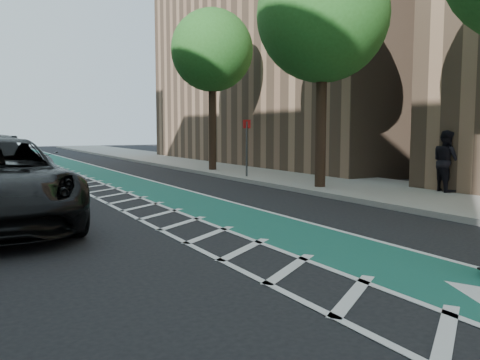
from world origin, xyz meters
TOP-DOWN VIEW (x-y plane):
  - ground at (0.00, 0.00)m, footprint 120.00×120.00m
  - bike_lane at (3.00, 10.00)m, footprint 2.00×90.00m
  - buffer_strip at (1.50, 10.00)m, footprint 1.40×90.00m
  - sidewalk_right at (9.50, 10.00)m, footprint 5.00×90.00m
  - curb_right at (7.05, 10.00)m, footprint 0.12×90.00m
  - building_right_far at (17.50, 20.00)m, footprint 14.00×22.00m
  - tree_r_c at (7.90, 8.00)m, footprint 4.20×4.20m
  - tree_r_d at (7.90, 16.00)m, footprint 4.20×4.20m
  - sign_post at (7.60, 12.00)m, footprint 0.35×0.08m
  - pedestrian at (10.48, 4.51)m, footprint 0.98×1.11m

SIDE VIEW (x-z plane):
  - ground at x=0.00m, z-range 0.00..0.00m
  - buffer_strip at x=1.50m, z-range 0.00..0.01m
  - bike_lane at x=3.00m, z-range 0.00..0.01m
  - sidewalk_right at x=9.50m, z-range 0.00..0.15m
  - curb_right at x=7.05m, z-range 0.00..0.16m
  - pedestrian at x=10.48m, z-range 0.15..2.06m
  - sign_post at x=7.60m, z-range 0.11..2.59m
  - tree_r_c at x=7.90m, z-range 1.82..9.72m
  - tree_r_d at x=7.90m, z-range 1.82..9.72m
  - building_right_far at x=17.50m, z-range 0.00..19.00m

